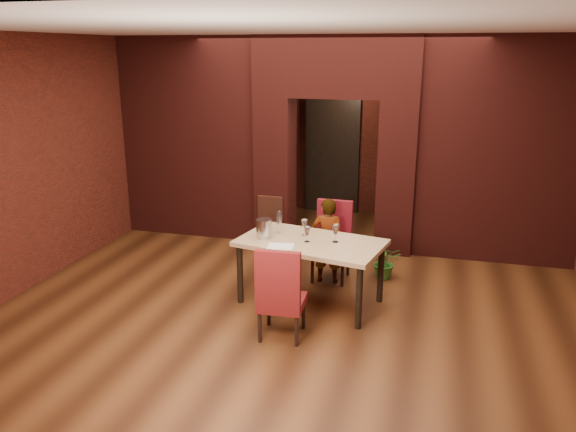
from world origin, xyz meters
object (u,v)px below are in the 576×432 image
(chair_near, at_px, (282,291))
(potted_plant, at_px, (385,262))
(dining_table, at_px, (310,272))
(person_seated, at_px, (328,241))
(water_bottle, at_px, (279,221))
(wine_glass_a, at_px, (304,228))
(wine_glass_b, at_px, (307,234))
(wine_glass_c, at_px, (335,233))
(wine_bucket, at_px, (264,229))
(chair_far, at_px, (331,242))

(chair_near, distance_m, potted_plant, 2.13)
(dining_table, distance_m, person_seated, 0.70)
(dining_table, distance_m, water_bottle, 0.74)
(chair_near, height_order, wine_glass_a, chair_near)
(wine_glass_a, bearing_deg, chair_near, -88.99)
(wine_glass_b, bearing_deg, potted_plant, 51.06)
(chair_near, height_order, wine_glass_b, chair_near)
(wine_glass_b, distance_m, wine_glass_c, 0.34)
(wine_bucket, bearing_deg, water_bottle, 63.82)
(person_seated, xyz_separation_m, wine_glass_c, (0.22, -0.65, 0.32))
(potted_plant, bearing_deg, wine_glass_c, -118.16)
(person_seated, height_order, wine_bucket, person_seated)
(chair_near, relative_size, wine_glass_b, 5.55)
(dining_table, relative_size, person_seated, 1.47)
(dining_table, relative_size, wine_bucket, 7.26)
(wine_glass_c, height_order, water_bottle, water_bottle)
(wine_glass_a, bearing_deg, potted_plant, 41.58)
(dining_table, xyz_separation_m, wine_glass_c, (0.29, 0.03, 0.50))
(dining_table, distance_m, chair_far, 0.78)
(water_bottle, bearing_deg, dining_table, -24.47)
(dining_table, bearing_deg, wine_glass_c, 17.20)
(person_seated, bearing_deg, wine_glass_a, 65.34)
(wine_glass_a, bearing_deg, water_bottle, 173.92)
(wine_glass_a, relative_size, potted_plant, 0.44)
(dining_table, relative_size, potted_plant, 3.69)
(wine_glass_a, bearing_deg, wine_glass_c, -18.82)
(wine_bucket, height_order, water_bottle, water_bottle)
(wine_glass_a, height_order, water_bottle, water_bottle)
(wine_glass_a, relative_size, wine_glass_b, 1.08)
(person_seated, xyz_separation_m, wine_glass_a, (-0.20, -0.51, 0.32))
(water_bottle, bearing_deg, wine_glass_a, -6.08)
(wine_glass_b, bearing_deg, dining_table, 52.95)
(wine_glass_c, relative_size, potted_plant, 0.47)
(water_bottle, distance_m, potted_plant, 1.65)
(chair_near, relative_size, person_seated, 0.90)
(chair_near, bearing_deg, chair_far, -100.21)
(wine_glass_c, xyz_separation_m, potted_plant, (0.52, 0.97, -0.67))
(chair_far, distance_m, wine_glass_a, 0.73)
(chair_far, bearing_deg, dining_table, -96.23)
(person_seated, bearing_deg, wine_glass_b, 77.95)
(dining_table, distance_m, potted_plant, 1.30)
(dining_table, xyz_separation_m, wine_glass_a, (-0.12, 0.17, 0.50))
(wine_glass_b, height_order, wine_glass_c, wine_glass_c)
(person_seated, distance_m, wine_glass_c, 0.76)
(wine_bucket, distance_m, potted_plant, 1.86)
(wine_glass_a, xyz_separation_m, wine_glass_b, (0.09, -0.22, -0.01))
(wine_glass_b, relative_size, wine_bucket, 0.80)
(chair_far, xyz_separation_m, water_bottle, (-0.56, -0.56, 0.41))
(dining_table, distance_m, chair_near, 0.92)
(wine_glass_b, relative_size, potted_plant, 0.41)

